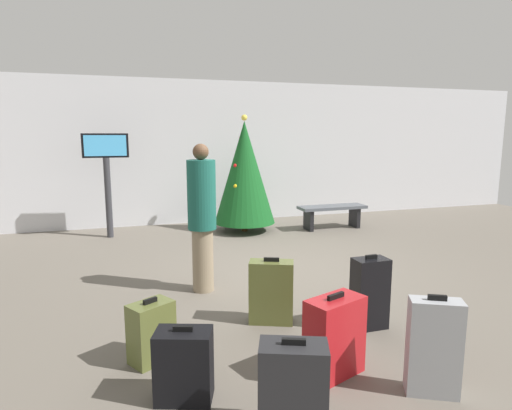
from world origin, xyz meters
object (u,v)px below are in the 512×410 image
Objects in this scene: holiday_tree at (245,172)px; suitcase_0 at (293,391)px; traveller_0 at (202,215)px; suitcase_6 at (334,337)px; suitcase_2 at (184,366)px; suitcase_3 at (434,347)px; suitcase_4 at (151,332)px; flight_info_kiosk at (107,167)px; suitcase_5 at (271,292)px; waiting_bench at (332,212)px; suitcase_1 at (370,293)px.

holiday_tree reaches higher than suitcase_0.
traveller_0 is 2.65× the size of suitcase_6.
suitcase_6 is at bearing -73.44° from traveller_0.
suitcase_3 is at bearing -15.26° from suitcase_2.
flight_info_kiosk is at bearing 95.00° from suitcase_4.
suitcase_5 is (1.06, 1.06, 0.06)m from suitcase_2.
traveller_0 is 2.40m from suitcase_6.
waiting_bench is 5.59m from suitcase_6.
traveller_0 is 1.39m from suitcase_5.
suitcase_4 is at bearing -161.12° from suitcase_5.
suitcase_0 is (1.23, -6.14, -1.03)m from flight_info_kiosk.
suitcase_5 reaches higher than waiting_bench.
suitcase_1 is 1.00m from suitcase_5.
traveller_0 is 2.70× the size of suitcase_0.
suitcase_3 is at bearing -38.54° from suitcase_6.
flight_info_kiosk is 2.83× the size of suitcase_6.
flight_info_kiosk reaches higher than suitcase_2.
holiday_tree reaches higher than suitcase_1.
suitcase_3 is at bearing -98.43° from suitcase_1.
suitcase_3 is at bearing -29.59° from suitcase_4.
waiting_bench is 6.22m from suitcase_2.
suitcase_1 is at bearing 0.26° from suitcase_4.
suitcase_3 is (-0.19, -5.75, -0.82)m from holiday_tree.
holiday_tree reaches higher than suitcase_4.
suitcase_1 is 1.09× the size of suitcase_5.
suitcase_2 is 0.74× the size of suitcase_3.
suitcase_5 is at bearing 98.16° from suitcase_6.
holiday_tree reaches higher than suitcase_5.
holiday_tree is 1.19× the size of flight_info_kiosk.
flight_info_kiosk is at bearing 108.21° from suitcase_6.
traveller_0 is 2.18m from suitcase_1.
holiday_tree is at bearing 169.93° from waiting_bench.
suitcase_2 is 1.50m from suitcase_5.
waiting_bench is 5.78m from suitcase_3.
suitcase_3 is at bearing -65.17° from traveller_0.
suitcase_0 is 1.84m from suitcase_1.
suitcase_3 is (-0.17, -1.14, 0.01)m from suitcase_1.
holiday_tree is at bearing 69.37° from suitcase_2.
flight_info_kiosk is 5.68m from suitcase_2.
flight_info_kiosk is 2.89× the size of suitcase_0.
suitcase_1 is at bearing -24.70° from suitcase_5.
flight_info_kiosk reaches higher than waiting_bench.
suitcase_1 is 2.15m from suitcase_4.
suitcase_3 is (2.41, -6.03, -0.97)m from flight_info_kiosk.
flight_info_kiosk is 3.45× the size of suitcase_4.
traveller_0 reaches higher than suitcase_0.
suitcase_5 is at bearing -69.49° from flight_info_kiosk.
holiday_tree is 2.96× the size of suitcase_3.
suitcase_5 reaches higher than suitcase_0.
suitcase_0 is 0.89× the size of suitcase_1.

